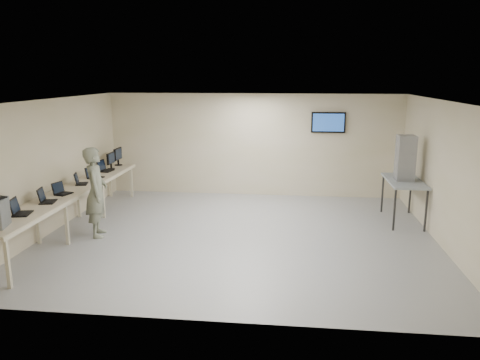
# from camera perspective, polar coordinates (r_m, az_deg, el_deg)

# --- Properties ---
(room) EXTENTS (8.01, 7.01, 2.81)m
(room) POSITION_cam_1_polar(r_m,az_deg,el_deg) (9.51, 0.10, 1.34)
(room) COLOR #999999
(room) RESTS_ON ground
(workbench) EXTENTS (0.76, 6.00, 0.90)m
(workbench) POSITION_cam_1_polar(r_m,az_deg,el_deg) (10.61, -19.77, -1.46)
(workbench) COLOR #B9B397
(workbench) RESTS_ON ground
(laptop_0) EXTENTS (0.37, 0.42, 0.29)m
(laptop_0) POSITION_cam_1_polar(r_m,az_deg,el_deg) (9.04, -25.35, -3.35)
(laptop_0) COLOR black
(laptop_0) RESTS_ON workbench
(laptop_1) EXTENTS (0.36, 0.40, 0.27)m
(laptop_1) POSITION_cam_1_polar(r_m,az_deg,el_deg) (9.69, -22.65, -2.12)
(laptop_1) COLOR black
(laptop_1) RESTS_ON workbench
(laptop_2) EXTENTS (0.34, 0.38, 0.25)m
(laptop_2) POSITION_cam_1_polar(r_m,az_deg,el_deg) (10.22, -20.96, -1.27)
(laptop_2) COLOR black
(laptop_2) RESTS_ON workbench
(laptop_3) EXTENTS (0.35, 0.38, 0.25)m
(laptop_3) POSITION_cam_1_polar(r_m,az_deg,el_deg) (11.01, -18.98, -0.16)
(laptop_3) COLOR black
(laptop_3) RESTS_ON workbench
(laptop_4) EXTENTS (0.38, 0.40, 0.26)m
(laptop_4) POSITION_cam_1_polar(r_m,az_deg,el_deg) (11.56, -17.42, 0.55)
(laptop_4) COLOR black
(laptop_4) RESTS_ON workbench
(laptop_5) EXTENTS (0.35, 0.40, 0.29)m
(laptop_5) POSITION_cam_1_polar(r_m,az_deg,el_deg) (12.32, -16.21, 1.37)
(laptop_5) COLOR black
(laptop_5) RESTS_ON workbench
(monitor_near) EXTENTS (0.19, 0.43, 0.42)m
(monitor_near) POSITION_cam_1_polar(r_m,az_deg,el_deg) (12.55, -15.47, 2.46)
(monitor_near) COLOR black
(monitor_near) RESTS_ON workbench
(monitor_far) EXTENTS (0.21, 0.47, 0.47)m
(monitor_far) POSITION_cam_1_polar(r_m,az_deg,el_deg) (13.01, -14.66, 2.97)
(monitor_far) COLOR black
(monitor_far) RESTS_ON workbench
(soldier) EXTENTS (0.62, 0.78, 1.86)m
(soldier) POSITION_cam_1_polar(r_m,az_deg,el_deg) (10.04, -17.12, -1.42)
(soldier) COLOR gray
(soldier) RESTS_ON ground
(side_table) EXTENTS (0.75, 1.61, 0.97)m
(side_table) POSITION_cam_1_polar(r_m,az_deg,el_deg) (11.19, 19.39, -0.35)
(side_table) COLOR gray
(side_table) RESTS_ON ground
(storage_bins) EXTENTS (0.38, 0.43, 1.01)m
(storage_bins) POSITION_cam_1_polar(r_m,az_deg,el_deg) (11.08, 19.51, 2.56)
(storage_bins) COLOR gray
(storage_bins) RESTS_ON side_table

